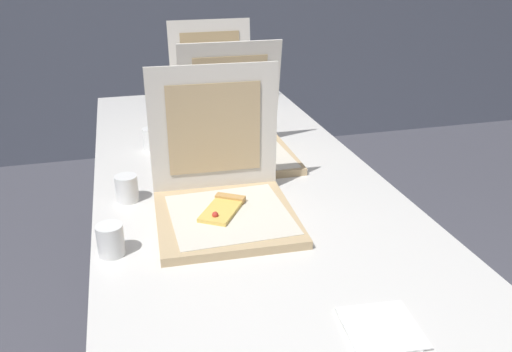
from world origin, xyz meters
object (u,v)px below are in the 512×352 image
object	(u,v)px
cup_white_near_left	(111,240)
cup_white_far	(152,139)
cup_white_near_center	(127,188)
pizza_box_middle	(237,142)
napkin_pile	(381,328)
pizza_box_back	(219,104)
table	(237,190)
pizza_box_front	(223,197)

from	to	relation	value
cup_white_near_left	cup_white_far	size ratio (longest dim) A/B	1.00
cup_white_near_center	cup_white_far	bearing A→B (deg)	75.86
pizza_box_middle	napkin_pile	xyz separation A→B (m)	(0.06, -0.91, -0.05)
pizza_box_back	table	bearing A→B (deg)	-97.13
table	cup_white_near_left	distance (m)	0.53
pizza_box_front	pizza_box_back	distance (m)	0.87
pizza_box_middle	pizza_box_back	size ratio (longest dim) A/B	0.95
cup_white_far	pizza_box_middle	bearing A→B (deg)	-28.65
pizza_box_back	cup_white_near_left	distance (m)	1.07
pizza_box_middle	pizza_box_back	world-z (taller)	pizza_box_back
pizza_box_front	pizza_box_back	world-z (taller)	same
table	cup_white_far	distance (m)	0.39
pizza_box_middle	pizza_box_back	distance (m)	0.46
pizza_box_front	cup_white_near_left	bearing A→B (deg)	-155.00
cup_white_near_left	napkin_pile	size ratio (longest dim) A/B	0.50
cup_white_near_left	cup_white_near_center	bearing A→B (deg)	80.40
pizza_box_back	cup_white_far	size ratio (longest dim) A/B	5.18
cup_white_near_center	napkin_pile	world-z (taller)	cup_white_near_center
pizza_box_front	cup_white_near_center	bearing A→B (deg)	149.92
pizza_box_back	cup_white_near_left	xyz separation A→B (m)	(-0.44, -0.97, -0.02)
cup_white_near_left	cup_white_far	xyz separation A→B (m)	(0.14, 0.66, 0.00)
pizza_box_front	cup_white_far	world-z (taller)	pizza_box_front
cup_white_near_left	pizza_box_middle	bearing A→B (deg)	51.33
pizza_box_back	cup_white_near_left	world-z (taller)	pizza_box_back
napkin_pile	pizza_box_back	bearing A→B (deg)	91.43
pizza_box_back	napkin_pile	size ratio (longest dim) A/B	2.61
pizza_box_back	cup_white_near_center	distance (m)	0.81
cup_white_near_center	cup_white_far	xyz separation A→B (m)	(0.10, 0.39, 0.00)
cup_white_near_center	napkin_pile	size ratio (longest dim) A/B	0.50
cup_white_near_center	cup_white_near_left	distance (m)	0.27
table	napkin_pile	size ratio (longest dim) A/B	13.92
pizza_box_back	cup_white_near_center	xyz separation A→B (m)	(-0.40, -0.70, -0.02)
cup_white_far	napkin_pile	bearing A→B (deg)	-72.50
cup_white_near_left	napkin_pile	distance (m)	0.62
cup_white_far	pizza_box_back	bearing A→B (deg)	46.37
cup_white_near_left	napkin_pile	xyz separation A→B (m)	(0.48, -0.39, -0.03)
napkin_pile	pizza_box_front	bearing A→B (deg)	110.51
table	pizza_box_back	bearing A→B (deg)	83.88
pizza_box_front	napkin_pile	world-z (taller)	pizza_box_front
cup_white_near_center	cup_white_near_left	xyz separation A→B (m)	(-0.05, -0.27, 0.00)
cup_white_near_center	cup_white_near_left	bearing A→B (deg)	-99.60
table	pizza_box_back	world-z (taller)	pizza_box_back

